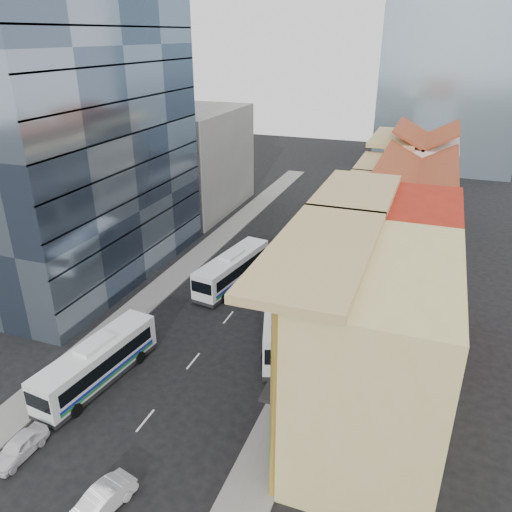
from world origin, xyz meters
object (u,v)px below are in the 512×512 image
at_px(sedan_right, 100,502).
at_px(bus_left_near, 97,362).
at_px(bus_left_far, 232,269).
at_px(sedan_left, 19,447).
at_px(shophouse_tan, 377,355).
at_px(bus_right, 282,316).
at_px(office_tower, 78,130).

bearing_deg(sedan_right, bus_left_near, 140.29).
height_order(bus_left_far, sedan_left, bus_left_far).
distance_m(shophouse_tan, bus_right, 12.75).
xyz_separation_m(shophouse_tan, bus_right, (-8.50, 8.64, -3.96)).
bearing_deg(sedan_right, bus_left_far, 111.41).
distance_m(shophouse_tan, bus_left_far, 23.25).
bearing_deg(bus_left_near, bus_right, 49.98).
xyz_separation_m(bus_left_near, sedan_right, (6.82, -9.18, -1.03)).
bearing_deg(office_tower, bus_left_near, -53.18).
xyz_separation_m(office_tower, bus_left_near, (11.68, -15.60, -13.29)).
bearing_deg(shophouse_tan, sedan_left, -154.76).
bearing_deg(bus_left_far, sedan_right, -73.49).
relative_size(office_tower, sedan_right, 7.26).
xyz_separation_m(bus_left_near, bus_right, (10.82, 10.24, 0.33)).
relative_size(shophouse_tan, bus_right, 1.10).
xyz_separation_m(bus_left_far, bus_right, (7.66, -7.52, 0.29)).
bearing_deg(sedan_right, shophouse_tan, 54.44).
bearing_deg(bus_right, bus_left_far, 118.06).
xyz_separation_m(shophouse_tan, bus_left_far, (-16.16, 16.16, -4.25)).
relative_size(shophouse_tan, office_tower, 0.47).
bearing_deg(shophouse_tan, office_tower, 155.70).
distance_m(shophouse_tan, bus_left_near, 19.86).
distance_m(office_tower, sedan_right, 34.08).
relative_size(bus_right, sedan_right, 3.07).
height_order(bus_left_far, bus_right, bus_right).
distance_m(office_tower, bus_left_far, 20.01).
height_order(bus_right, sedan_left, bus_right).
bearing_deg(bus_left_far, bus_left_near, -91.31).
relative_size(bus_left_near, sedan_left, 2.77).
xyz_separation_m(shophouse_tan, sedan_left, (-19.50, -9.19, -5.35)).
distance_m(bus_left_far, sedan_right, 27.21).
bearing_deg(sedan_left, bus_left_near, 90.18).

